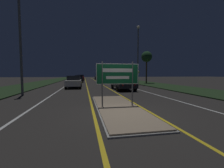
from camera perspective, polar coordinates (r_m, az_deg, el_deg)
The scene contains 22 objects.
ground_plane at distance 6.79m, azimuth 3.71°, elevation -10.69°, with size 160.00×160.00×0.00m, color #282623.
median_island at distance 7.57m, azimuth 2.13°, elevation -8.85°, with size 2.11×6.92×0.10m.
verge_left at distance 27.56m, azimuth -27.21°, elevation -0.05°, with size 5.00×100.00×0.08m.
verge_right at distance 28.67m, azimuth 12.22°, elevation 0.42°, with size 5.00×100.00×0.08m.
centre_line_yellow_left at distance 31.41m, azimuth -9.93°, elevation 0.68°, with size 0.12×70.00×0.01m.
centre_line_yellow_right at distance 31.54m, azimuth -5.41°, elevation 0.73°, with size 0.12×70.00×0.01m.
lane_line_white_left at distance 31.52m, azimuth -15.31°, elevation 0.61°, with size 0.12×70.00×0.01m.
lane_line_white_right at distance 31.95m, azimuth -0.12°, elevation 0.79°, with size 0.12×70.00×0.01m.
edge_line_white_left at distance 31.90m, azimuth -20.69°, elevation 0.54°, with size 0.10×70.00×0.01m.
edge_line_white_right at distance 32.63m, azimuth 5.07°, elevation 0.84°, with size 0.10×70.00×0.01m.
highway_sign at distance 7.38m, azimuth 2.17°, elevation 3.24°, with size 2.12×0.07×2.21m.
streetlight_left_near at distance 14.45m, azimuth -31.79°, elevation 20.57°, with size 0.46×0.46×9.98m.
streetlight_right_near at distance 23.27m, azimuth 9.88°, elevation 12.74°, with size 0.45×0.45×8.86m.
car_receding_0 at distance 15.94m, azimuth 4.27°, elevation 0.35°, with size 1.99×4.37×1.40m.
car_receding_1 at distance 27.60m, azimuth 5.11°, elevation 1.83°, with size 1.89×4.50×1.42m.
car_receding_2 at distance 39.26m, azimuth -4.19°, elevation 2.50°, with size 1.84×4.43×1.51m.
car_receding_3 at distance 46.34m, azimuth -5.29°, elevation 2.68°, with size 2.02×4.07×1.46m.
car_approaching_0 at distance 19.01m, azimuth -14.33°, elevation 0.94°, with size 1.85×4.46×1.50m.
car_approaching_1 at distance 31.86m, azimuth -12.52°, elevation 2.07°, with size 1.89×4.47×1.47m.
car_approaching_2 at distance 41.37m, azimuth -11.79°, elevation 2.49°, with size 1.87×4.85×1.51m.
warning_sign at distance 30.00m, azimuth 9.99°, elevation 3.34°, with size 0.60×0.06×2.31m.
roadside_palm_right at distance 27.61m, azimuth 13.07°, elevation 9.93°, with size 1.90×1.90×5.64m.
Camera 1 is at (-1.64, -6.37, 1.70)m, focal length 24.00 mm.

